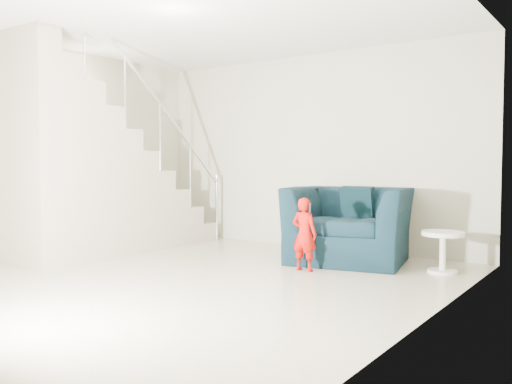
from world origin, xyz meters
TOP-DOWN VIEW (x-y plane):
  - floor at (0.00, 0.00)m, footprint 5.50×5.50m
  - ceiling at (0.00, 0.00)m, footprint 5.50×5.50m
  - back_wall at (0.00, 2.75)m, footprint 5.00×0.00m
  - left_wall at (-2.50, 0.00)m, footprint 0.00×5.50m
  - right_wall at (2.50, 0.00)m, footprint 0.00×5.50m
  - armchair at (0.95, 2.01)m, footprint 1.59×1.46m
  - toddler at (0.80, 1.20)m, footprint 0.30×0.20m
  - side_table at (2.08, 1.95)m, footprint 0.45×0.45m
  - staircase at (-2.00, 0.55)m, footprint 1.02×3.03m
  - cushion at (0.92, 2.33)m, footprint 0.42×0.20m
  - throw at (0.38, 1.98)m, footprint 0.05×0.54m
  - phone at (0.90, 1.15)m, footprint 0.03×0.05m

SIDE VIEW (x-z plane):
  - floor at x=0.00m, z-range 0.00..0.00m
  - side_table at x=2.08m, z-range 0.08..0.53m
  - toddler at x=0.80m, z-range 0.00..0.81m
  - armchair at x=0.95m, z-range 0.00..0.90m
  - throw at x=0.38m, z-range 0.26..0.87m
  - cushion at x=0.92m, z-range 0.48..0.90m
  - phone at x=0.90m, z-range 0.65..0.75m
  - staircase at x=-2.00m, z-range -0.86..2.76m
  - left_wall at x=-2.50m, z-range -1.40..4.10m
  - right_wall at x=2.50m, z-range -1.40..4.10m
  - back_wall at x=0.00m, z-range -1.15..3.85m
  - ceiling at x=0.00m, z-range 2.70..2.70m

